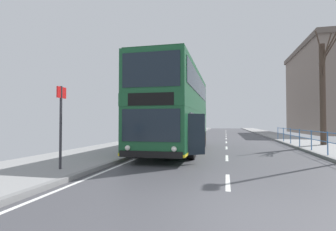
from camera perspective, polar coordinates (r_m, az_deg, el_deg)
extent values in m
cube|color=#434348|center=(4.82, 13.54, -21.44)|extent=(8.40, 140.00, 0.06)
cube|color=silver|center=(7.31, 13.27, -14.27)|extent=(0.12, 2.00, 0.00)
cube|color=silver|center=(12.04, 13.08, -9.25)|extent=(0.12, 2.00, 0.00)
cube|color=silver|center=(16.81, 13.00, -7.08)|extent=(0.12, 2.00, 0.00)
cube|color=silver|center=(21.59, 12.95, -5.86)|extent=(0.12, 2.00, 0.00)
cube|color=silver|center=(26.38, 12.93, -5.09)|extent=(0.12, 2.00, 0.00)
cube|color=silver|center=(31.18, 12.91, -4.55)|extent=(0.12, 2.00, 0.00)
cube|color=silver|center=(35.97, 12.89, -4.16)|extent=(0.12, 2.00, 0.00)
cube|color=silver|center=(40.77, 12.88, -3.86)|extent=(0.12, 2.00, 0.00)
cube|color=silver|center=(45.56, 12.87, -3.62)|extent=(0.12, 2.00, 0.00)
cube|color=silver|center=(50.36, 12.87, -3.43)|extent=(0.12, 2.00, 0.00)
cube|color=silver|center=(55.16, 12.86, -3.27)|extent=(0.12, 2.00, 0.00)
cube|color=silver|center=(6.19, -28.14, -16.45)|extent=(0.12, 133.00, 0.00)
cube|color=gray|center=(6.40, -30.58, -15.30)|extent=(0.20, 140.00, 0.14)
cube|color=#19512D|center=(14.28, 1.94, -2.91)|extent=(2.53, 10.16, 1.88)
cube|color=#19512D|center=(14.30, 1.93, 1.84)|extent=(2.54, 10.22, 0.49)
cube|color=#19512D|center=(14.41, 1.93, 6.23)|extent=(2.53, 10.16, 1.72)
cube|color=#154527|center=(14.56, 1.93, 9.73)|extent=(2.45, 9.86, 0.08)
cube|color=#19232D|center=(9.32, -3.96, -2.20)|extent=(2.22, 0.03, 1.20)
cube|color=black|center=(9.36, -3.95, 3.69)|extent=(1.77, 0.03, 0.47)
cube|color=#19232D|center=(9.53, -3.93, 10.32)|extent=(2.22, 0.03, 1.31)
cube|color=black|center=(9.39, -3.98, -8.72)|extent=(2.40, 0.08, 0.24)
cube|color=yellow|center=(14.33, 1.94, -6.44)|extent=(2.56, 10.22, 0.10)
cube|color=#19232D|center=(14.34, 7.13, -1.84)|extent=(0.03, 7.93, 0.98)
cube|color=#19232D|center=(14.24, 7.00, 6.68)|extent=(0.03, 9.15, 1.03)
cube|color=#19232D|center=(14.81, -2.72, -1.85)|extent=(0.03, 7.93, 0.98)
cube|color=#19232D|center=(14.71, -2.98, 6.40)|extent=(0.03, 9.15, 1.03)
sphere|color=white|center=(9.14, 1.36, -7.53)|extent=(0.20, 0.20, 0.20)
sphere|color=white|center=(9.64, -9.07, -7.20)|extent=(0.20, 0.20, 0.20)
cube|color=#19232D|center=(10.06, 6.27, -4.18)|extent=(0.68, 0.49, 1.62)
cube|color=black|center=(10.41, 4.59, -4.11)|extent=(0.10, 0.90, 1.62)
cylinder|color=black|center=(11.29, 5.26, -7.16)|extent=(0.30, 1.04, 1.04)
cylinder|color=black|center=(11.85, -6.52, -6.90)|extent=(0.30, 1.04, 1.04)
cylinder|color=black|center=(17.30, 7.89, -5.23)|extent=(0.30, 1.04, 1.04)
cylinder|color=black|center=(17.67, 0.01, -5.17)|extent=(0.30, 1.04, 1.04)
cylinder|color=#386BA8|center=(13.61, 32.21, -5.31)|extent=(0.05, 0.05, 1.07)
cylinder|color=#386BA8|center=(15.73, 29.49, -4.82)|extent=(0.05, 0.05, 1.07)
cylinder|color=#386BA8|center=(17.89, 27.43, -4.44)|extent=(0.05, 0.05, 1.07)
cylinder|color=#386BA8|center=(20.06, 25.81, -4.14)|extent=(0.05, 0.05, 1.07)
cylinder|color=#386BA8|center=(22.24, 24.51, -3.89)|extent=(0.05, 0.05, 1.07)
cylinder|color=#386BA8|center=(24.44, 23.44, -3.69)|extent=(0.05, 0.05, 1.07)
cylinder|color=#386BA8|center=(13.58, 32.18, -3.28)|extent=(0.04, 22.38, 0.04)
cylinder|color=#386BA8|center=(13.61, 32.21, -5.08)|extent=(0.04, 22.38, 0.04)
cylinder|color=#2D2D33|center=(8.78, -22.95, -2.48)|extent=(0.08, 0.08, 2.64)
cube|color=red|center=(8.85, -22.80, 4.78)|extent=(0.04, 0.44, 0.36)
cylinder|color=#423328|center=(20.07, 31.40, 4.12)|extent=(0.37, 0.37, 6.80)
cylinder|color=#423328|center=(19.89, 31.12, 8.14)|extent=(0.49, 0.75, 1.27)
cylinder|color=#423328|center=(20.44, 32.85, 12.94)|extent=(1.05, 0.82, 1.95)
cylinder|color=#423328|center=(20.18, 32.05, 12.67)|extent=(0.34, 1.02, 1.75)
cylinder|color=#423328|center=(20.43, 32.55, 13.20)|extent=(0.85, 0.83, 1.74)
cylinder|color=#423328|center=(20.22, 30.74, 13.97)|extent=(0.75, 0.91, 1.37)
cylinder|color=#423328|center=(19.75, 31.57, 9.18)|extent=(0.31, 1.21, 1.19)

